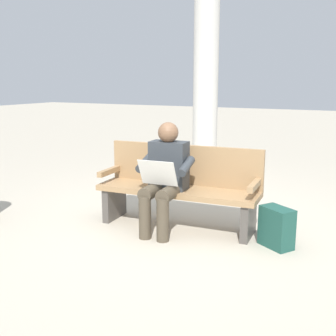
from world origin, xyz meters
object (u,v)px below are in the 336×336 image
(bench_near, at_px, (180,186))
(backpack, at_px, (277,228))
(support_pillar, at_px, (206,59))
(person_seated, at_px, (165,175))

(bench_near, bearing_deg, backpack, 169.06)
(backpack, distance_m, support_pillar, 4.13)
(person_seated, distance_m, backpack, 1.27)
(bench_near, xyz_separation_m, backpack, (-1.13, 0.13, -0.26))
(support_pillar, bearing_deg, person_seated, 104.92)
(bench_near, bearing_deg, person_seated, 71.25)
(bench_near, height_order, support_pillar, support_pillar)
(support_pillar, bearing_deg, backpack, 123.28)
(backpack, bearing_deg, person_seated, 5.04)
(person_seated, bearing_deg, support_pillar, -79.26)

